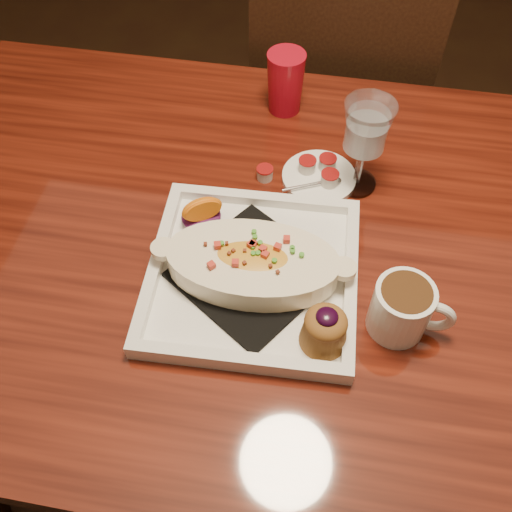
% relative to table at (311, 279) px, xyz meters
% --- Properties ---
extents(floor, '(7.00, 7.00, 0.00)m').
position_rel_table_xyz_m(floor, '(0.00, 0.00, -0.65)').
color(floor, black).
rests_on(floor, ground).
extents(table, '(1.50, 0.90, 0.75)m').
position_rel_table_xyz_m(table, '(0.00, 0.00, 0.00)').
color(table, maroon).
rests_on(table, floor).
extents(chair_far, '(0.42, 0.42, 0.93)m').
position_rel_table_xyz_m(chair_far, '(-0.00, 0.63, -0.15)').
color(chair_far, black).
rests_on(chair_far, floor).
extents(plate, '(0.33, 0.33, 0.08)m').
position_rel_table_xyz_m(plate, '(-0.08, -0.09, 0.13)').
color(plate, white).
rests_on(plate, table).
extents(coffee_mug, '(0.12, 0.08, 0.09)m').
position_rel_table_xyz_m(coffee_mug, '(0.13, -0.13, 0.15)').
color(coffee_mug, white).
rests_on(coffee_mug, table).
extents(goblet, '(0.08, 0.08, 0.17)m').
position_rel_table_xyz_m(goblet, '(0.05, 0.15, 0.22)').
color(goblet, silver).
rests_on(goblet, table).
extents(saucer, '(0.13, 0.13, 0.09)m').
position_rel_table_xyz_m(saucer, '(-0.01, 0.15, 0.11)').
color(saucer, white).
rests_on(saucer, table).
extents(creamer_loose, '(0.03, 0.03, 0.02)m').
position_rel_table_xyz_m(creamer_loose, '(-0.11, 0.14, 0.11)').
color(creamer_loose, silver).
rests_on(creamer_loose, table).
extents(red_tumbler, '(0.07, 0.07, 0.12)m').
position_rel_table_xyz_m(red_tumbler, '(-0.10, 0.33, 0.16)').
color(red_tumbler, red).
rests_on(red_tumbler, table).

